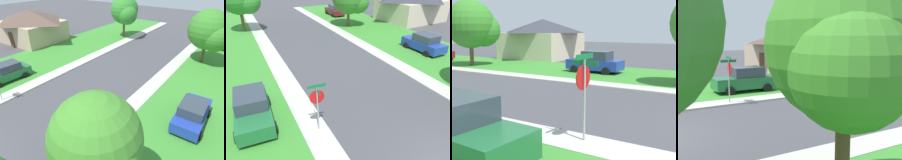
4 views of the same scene
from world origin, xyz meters
The scene contains 6 objects.
sidewalk_west centered at (-4.70, 12.00, 0.05)m, with size 1.40×56.00×0.10m, color #B7B2A8.
lawn_west centered at (-9.40, 12.00, 0.04)m, with size 8.00×56.00×0.08m, color #38842D.
stop_sign_far_corner centered at (-4.49, 4.84, 1.89)m, with size 0.92×0.92×2.77m.
car_green_driveway_right centered at (-7.43, 7.08, 0.87)m, with size 2.19×4.38×1.76m.
tree_across_right centered at (7.34, 3.13, 3.70)m, with size 3.98×3.70×5.68m.
house_left_setback centered at (-16.66, 16.53, 2.38)m, with size 9.27×8.11×4.60m.
Camera 4 is at (12.55, -1.53, 4.05)m, focal length 50.24 mm.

